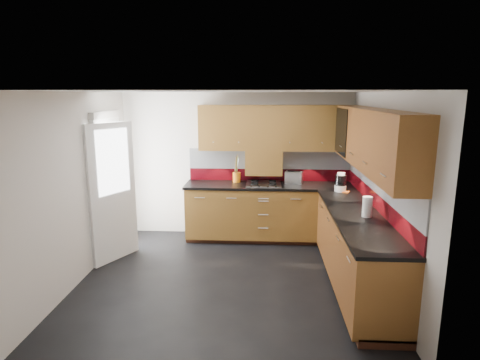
# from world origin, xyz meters

# --- Properties ---
(room) EXTENTS (4.00, 3.80, 2.64)m
(room) POSITION_xyz_m (0.00, 0.00, 1.50)
(room) COLOR black
(base_cabinets) EXTENTS (2.70, 3.20, 0.95)m
(base_cabinets) POSITION_xyz_m (1.07, 0.72, 0.44)
(base_cabinets) COLOR brown
(base_cabinets) RESTS_ON room
(countertop) EXTENTS (2.72, 3.22, 0.04)m
(countertop) POSITION_xyz_m (1.05, 0.70, 0.92)
(countertop) COLOR black
(countertop) RESTS_ON base_cabinets
(backsplash) EXTENTS (2.70, 3.20, 0.54)m
(backsplash) POSITION_xyz_m (1.28, 0.93, 1.21)
(backsplash) COLOR maroon
(backsplash) RESTS_ON countertop
(upper_cabinets) EXTENTS (2.50, 3.20, 0.72)m
(upper_cabinets) POSITION_xyz_m (1.23, 0.78, 1.84)
(upper_cabinets) COLOR brown
(upper_cabinets) RESTS_ON room
(extractor_hood) EXTENTS (0.60, 0.33, 0.40)m
(extractor_hood) POSITION_xyz_m (0.45, 1.64, 1.28)
(extractor_hood) COLOR brown
(extractor_hood) RESTS_ON room
(glass_cabinet) EXTENTS (0.32, 0.80, 0.66)m
(glass_cabinet) POSITION_xyz_m (1.71, 1.07, 1.87)
(glass_cabinet) COLOR black
(glass_cabinet) RESTS_ON room
(back_door) EXTENTS (0.42, 1.19, 2.04)m
(back_door) POSITION_xyz_m (-1.78, 0.75, 1.03)
(back_door) COLOR white
(back_door) RESTS_ON room
(gas_hob) EXTENTS (0.56, 0.49, 0.04)m
(gas_hob) POSITION_xyz_m (0.45, 1.47, 0.95)
(gas_hob) COLOR silver
(gas_hob) RESTS_ON countertop
(utensil_pot) EXTENTS (0.13, 0.13, 0.46)m
(utensil_pot) POSITION_xyz_m (0.00, 1.65, 1.04)
(utensil_pot) COLOR orange
(utensil_pot) RESTS_ON countertop
(toaster) EXTENTS (0.31, 0.23, 0.20)m
(toaster) POSITION_xyz_m (0.94, 1.61, 1.04)
(toaster) COLOR silver
(toaster) RESTS_ON countertop
(food_processor) EXTENTS (0.17, 0.17, 0.29)m
(food_processor) POSITION_xyz_m (1.60, 1.08, 1.07)
(food_processor) COLOR white
(food_processor) RESTS_ON countertop
(paper_towel) EXTENTS (0.12, 0.12, 0.24)m
(paper_towel) POSITION_xyz_m (1.68, -0.19, 1.06)
(paper_towel) COLOR white
(paper_towel) RESTS_ON countertop
(orange_cloth) EXTENTS (0.17, 0.16, 0.01)m
(orange_cloth) POSITION_xyz_m (1.66, 1.04, 0.95)
(orange_cloth) COLOR orange
(orange_cloth) RESTS_ON countertop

